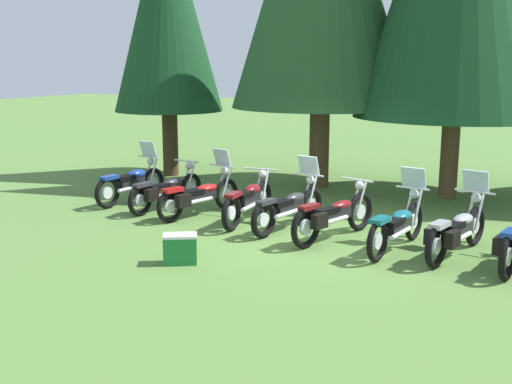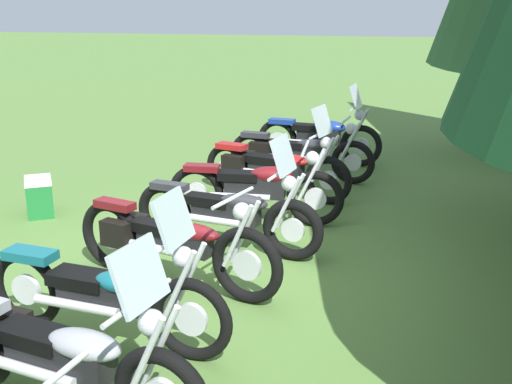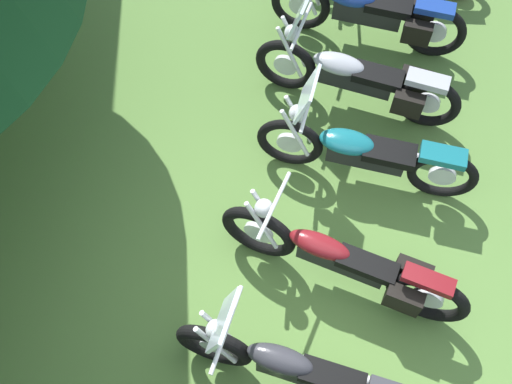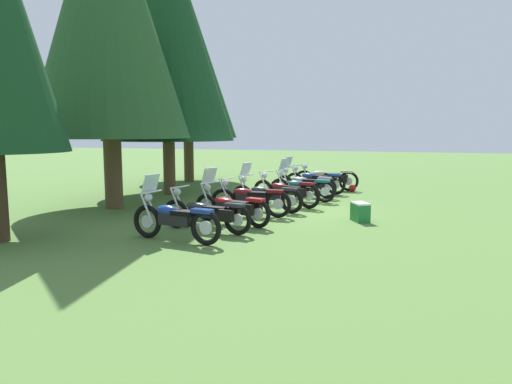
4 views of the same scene
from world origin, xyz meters
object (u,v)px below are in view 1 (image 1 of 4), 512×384
Objects in this scene: motorcycle_0 at (132,182)px; motorcycle_7 at (457,230)px; picnic_cooler at (180,249)px; motorcycle_3 at (249,200)px; motorcycle_4 at (290,206)px; pine_tree_0 at (167,7)px; motorcycle_1 at (165,190)px; motorcycle_6 at (398,224)px; motorcycle_5 at (333,215)px; motorcycle_2 at (198,195)px.

motorcycle_7 is (7.34, -1.02, -0.01)m from motorcycle_0.
motorcycle_3 is at bearing 94.22° from picnic_cooler.
motorcycle_4 is at bearing 74.85° from picnic_cooler.
pine_tree_0 is 9.26m from picnic_cooler.
picnic_cooler is at bearing -134.24° from motorcycle_1.
motorcycle_6 is (6.38, -1.08, -0.01)m from motorcycle_0.
motorcycle_5 reaches higher than motorcycle_1.
motorcycle_6 is at bearing 37.32° from picnic_cooler.
motorcycle_0 is at bearing 85.31° from motorcycle_1.
motorcycle_1 is 3.88m from picnic_cooler.
motorcycle_1 is at bearing 127.52° from picnic_cooler.
motorcycle_2 is at bearing -49.95° from pine_tree_0.
picnic_cooler is (4.63, -6.72, -4.38)m from pine_tree_0.
motorcycle_3 is 0.30× the size of pine_tree_0.
motorcycle_2 is at bearing 97.50° from motorcycle_7.
picnic_cooler is at bearing -137.92° from motorcycle_2.
motorcycle_3 is at bearing 93.94° from motorcycle_5.
motorcycle_3 is at bearing -90.50° from motorcycle_0.
motorcycle_5 is 1.22m from motorcycle_6.
motorcycle_2 is 3.51× the size of picnic_cooler.
motorcycle_5 is 1.01× the size of motorcycle_7.
motorcycle_6 is 0.96m from motorcycle_7.
motorcycle_5 is (5.17, -0.94, -0.02)m from motorcycle_0.
motorcycle_2 is 5.33m from motorcycle_7.
motorcycle_0 is at bearing 135.95° from picnic_cooler.
motorcycle_2 is 1.18m from motorcycle_3.
motorcycle_5 is 3.65× the size of picnic_cooler.
pine_tree_0 reaches higher than motorcycle_0.
motorcycle_0 is 0.29× the size of pine_tree_0.
pine_tree_0 reaches higher than motorcycle_3.
pine_tree_0 is at bearing 27.07° from motorcycle_0.
picnic_cooler is at bearing -126.37° from motorcycle_0.
pine_tree_0 is 11.84× the size of picnic_cooler.
motorcycle_7 reaches higher than motorcycle_5.
motorcycle_6 reaches higher than motorcycle_1.
motorcycle_0 is at bearing -70.61° from pine_tree_0.
motorcycle_4 is (0.95, -0.13, -0.01)m from motorcycle_3.
motorcycle_6 is at bearing -102.86° from motorcycle_3.
motorcycle_6 reaches higher than motorcycle_2.
motorcycle_7 is (6.27, -0.77, 0.03)m from motorcycle_1.
motorcycle_4 is 7.88m from pine_tree_0.
pine_tree_0 is at bearing 56.22° from motorcycle_2.
motorcycle_2 is 6.53m from pine_tree_0.
motorcycle_2 is 0.96× the size of motorcycle_5.
motorcycle_4 is at bearing -90.37° from motorcycle_0.
picnic_cooler is at bearing -55.44° from pine_tree_0.
pine_tree_0 reaches higher than motorcycle_1.
motorcycle_3 is 3.54× the size of picnic_cooler.
motorcycle_6 is 3.71m from picnic_cooler.
motorcycle_6 reaches higher than motorcycle_5.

